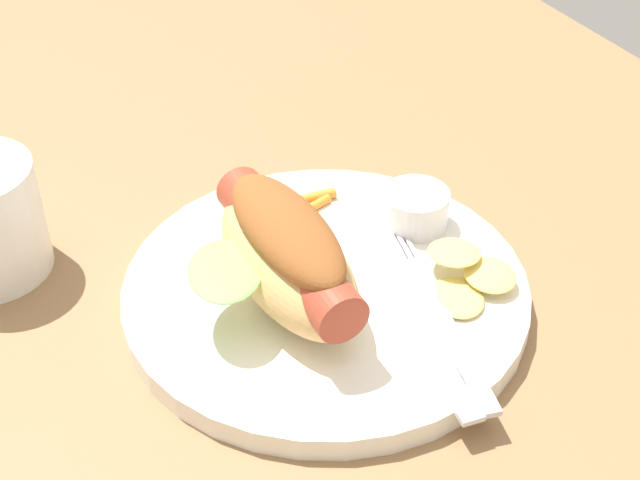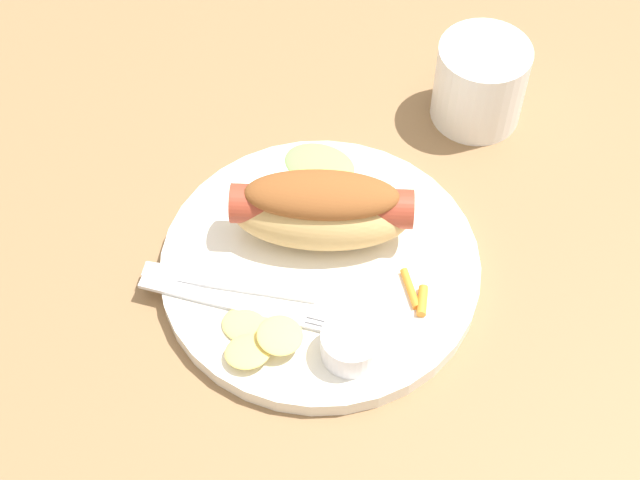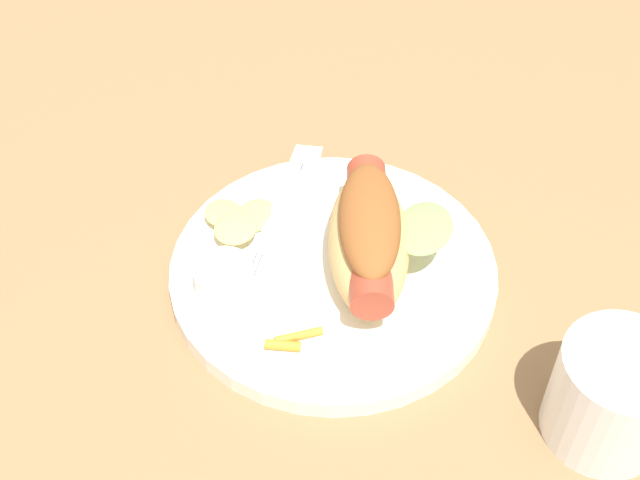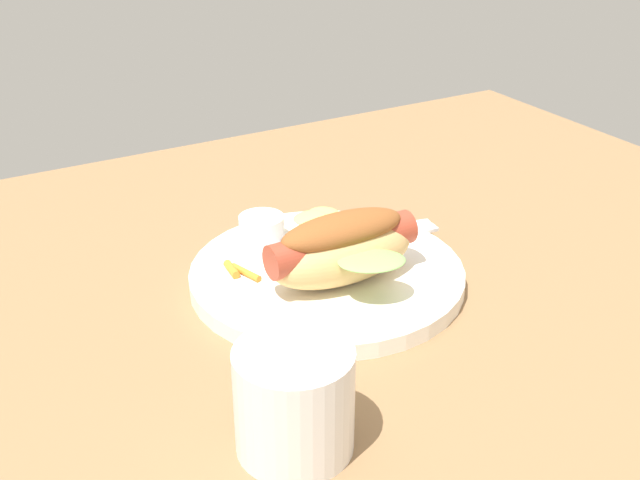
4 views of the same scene
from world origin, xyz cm
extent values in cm
cube|color=olive|center=(0.00, 0.00, -0.90)|extent=(120.00, 90.00, 1.80)
cylinder|color=white|center=(-3.74, -2.69, 0.80)|extent=(26.15, 26.15, 1.60)
ellipsoid|color=tan|center=(-3.77, 0.19, 4.40)|extent=(14.58, 6.40, 5.59)
cylinder|color=#A33D28|center=(-3.77, 0.19, 5.38)|extent=(14.64, 3.35, 3.21)
ellipsoid|color=brown|center=(-3.77, 0.19, 6.82)|extent=(12.39, 4.82, 2.85)
ellipsoid|color=#7FC65B|center=(-4.18, 4.21, 5.52)|extent=(7.16, 6.23, 0.63)
cylinder|color=white|center=(-0.98, -11.07, 2.91)|extent=(4.60, 4.60, 2.62)
cube|color=silver|center=(-11.28, -7.07, 1.80)|extent=(13.65, 4.19, 0.40)
cube|color=silver|center=(-3.12, -9.37, 1.80)|extent=(3.19, 1.00, 0.40)
cube|color=silver|center=(-3.02, -8.93, 1.80)|extent=(3.19, 1.00, 0.40)
cube|color=silver|center=(-2.92, -8.49, 1.80)|extent=(3.19, 1.00, 0.40)
cube|color=silver|center=(-10.88, -5.31, 1.78)|extent=(14.22, 3.13, 0.36)
ellipsoid|color=#E6CC64|center=(-9.05, -9.24, 1.85)|extent=(4.86, 4.37, 0.50)
ellipsoid|color=#E6CC64|center=(-8.70, -11.87, 2.43)|extent=(4.07, 3.77, 0.92)
ellipsoid|color=#E6CC64|center=(-6.35, -10.66, 3.01)|extent=(3.81, 3.75, 0.94)
cylinder|color=orange|center=(3.56, -5.20, 1.92)|extent=(1.66, 3.67, 0.64)
cylinder|color=orange|center=(4.51, -6.33, 1.99)|extent=(0.99, 2.66, 0.77)
cylinder|color=white|center=(9.74, 16.02, 3.98)|extent=(8.31, 8.31, 7.96)
camera|label=1|loc=(-43.66, 18.12, 40.29)|focal=51.79mm
camera|label=2|loc=(-1.37, -46.23, 64.95)|focal=53.02mm
camera|label=3|loc=(41.61, -3.00, 52.42)|focal=47.90mm
camera|label=4|loc=(29.93, 54.92, 38.60)|focal=45.02mm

